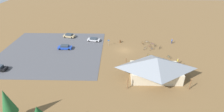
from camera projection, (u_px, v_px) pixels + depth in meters
name	position (u px, v px, depth m)	size (l,w,h in m)	color
ground	(124.00, 50.00, 56.34)	(160.00, 160.00, 0.00)	brown
parking_lot_asphalt	(52.00, 51.00, 55.84)	(32.18, 30.37, 0.05)	#4C4C51
bike_pavilion	(156.00, 67.00, 42.05)	(14.39, 9.21, 5.67)	beige
trash_bin	(120.00, 41.00, 61.37)	(0.60, 0.60, 0.90)	brown
lot_sign	(109.00, 42.00, 58.80)	(0.56, 0.08, 2.20)	#99999E
pine_midwest	(7.00, 102.00, 29.49)	(2.58, 2.58, 7.35)	brown
bicycle_black_lone_east	(155.00, 46.00, 58.48)	(1.19, 1.31, 0.82)	black
bicycle_red_yard_left	(150.00, 46.00, 58.07)	(1.54, 0.77, 0.86)	black
bicycle_yellow_front_row	(148.00, 55.00, 52.63)	(0.52, 1.73, 0.89)	black
bicycle_silver_mid_cluster	(147.00, 42.00, 61.20)	(1.54, 0.79, 0.86)	black
bicycle_purple_near_sign	(152.00, 44.00, 59.81)	(1.67, 0.63, 0.83)	black
bicycle_green_yard_front	(163.00, 60.00, 50.39)	(1.24, 1.23, 0.77)	black
bicycle_orange_trailside	(143.00, 43.00, 60.20)	(0.61, 1.73, 0.86)	black
bicycle_teal_lone_west	(169.00, 57.00, 51.87)	(0.85, 1.49, 0.81)	black
bicycle_white_yard_right	(145.00, 48.00, 56.66)	(1.06, 1.39, 0.87)	black
bicycle_blue_yard_center	(152.00, 49.00, 56.36)	(1.50, 0.99, 0.88)	black
bicycle_black_edge_south	(160.00, 47.00, 57.32)	(0.96, 1.62, 0.90)	black
car_blue_second_row	(65.00, 47.00, 56.76)	(4.46, 1.86, 1.45)	#1E42B2
car_silver_back_corner	(94.00, 39.00, 62.31)	(4.66, 2.56, 1.24)	#BCBCC1
car_tan_inner_stall	(69.00, 36.00, 65.18)	(4.51, 2.76, 1.43)	tan
visitor_by_pavilion	(172.00, 41.00, 60.52)	(0.40, 0.38, 1.78)	#2D3347
visitor_at_bikes	(178.00, 61.00, 48.65)	(0.36, 0.39, 1.74)	#2D3347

